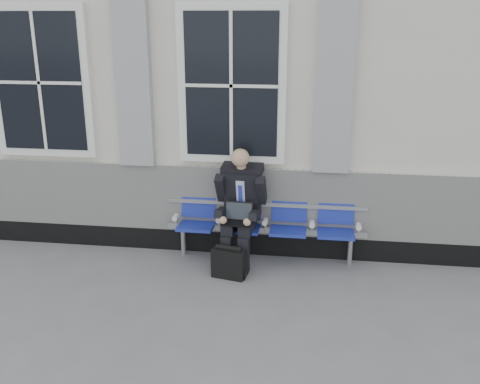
# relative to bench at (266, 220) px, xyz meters

# --- Properties ---
(ground) EXTENTS (70.00, 70.00, 0.00)m
(ground) POSITION_rel_bench_xyz_m (-0.81, -1.32, -0.55)
(ground) COLOR slate
(ground) RESTS_ON ground
(station_building) EXTENTS (14.40, 4.40, 4.49)m
(station_building) POSITION_rel_bench_xyz_m (-0.82, 2.15, 1.67)
(station_building) COLOR silver
(station_building) RESTS_ON ground
(bench) EXTENTS (2.60, 0.47, 0.91)m
(bench) POSITION_rel_bench_xyz_m (0.00, 0.00, 0.00)
(bench) COLOR #9EA0A3
(bench) RESTS_ON ground
(businessman) EXTENTS (0.65, 0.87, 1.52)m
(businessman) POSITION_rel_bench_xyz_m (-0.31, -0.14, 0.26)
(businessman) COLOR black
(businessman) RESTS_ON ground
(briefcase) EXTENTS (0.44, 0.26, 0.42)m
(briefcase) POSITION_rel_bench_xyz_m (-0.39, -0.60, -0.36)
(briefcase) COLOR black
(briefcase) RESTS_ON ground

